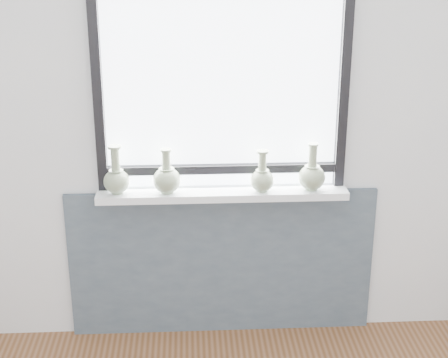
{
  "coord_description": "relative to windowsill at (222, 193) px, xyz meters",
  "views": [
    {
      "loc": [
        -0.17,
        -1.65,
        2.22
      ],
      "look_at": [
        0.0,
        1.55,
        1.02
      ],
      "focal_mm": 55.0,
      "sensor_mm": 36.0,
      "label": 1
    }
  ],
  "objects": [
    {
      "name": "back_wall",
      "position": [
        0.0,
        0.1,
        0.42
      ],
      "size": [
        3.6,
        0.02,
        2.6
      ],
      "primitive_type": "cube",
      "color": "silver",
      "rests_on": "ground"
    },
    {
      "name": "vase_c",
      "position": [
        0.21,
        -0.03,
        0.09
      ],
      "size": [
        0.13,
        0.13,
        0.22
      ],
      "rotation": [
        0.0,
        0.0,
        -0.22
      ],
      "color": "gray",
      "rests_on": "windowsill"
    },
    {
      "name": "windowsill",
      "position": [
        0.0,
        0.0,
        0.0
      ],
      "size": [
        1.32,
        0.18,
        0.04
      ],
      "primitive_type": "cube",
      "color": "white",
      "rests_on": "apron_panel"
    },
    {
      "name": "vase_d",
      "position": [
        0.47,
        -0.02,
        0.1
      ],
      "size": [
        0.14,
        0.14,
        0.25
      ],
      "rotation": [
        0.0,
        0.0,
        0.36
      ],
      "color": "gray",
      "rests_on": "windowsill"
    },
    {
      "name": "vase_a",
      "position": [
        -0.55,
        -0.01,
        0.1
      ],
      "size": [
        0.14,
        0.14,
        0.26
      ],
      "rotation": [
        0.0,
        0.0,
        0.19
      ],
      "color": "gray",
      "rests_on": "windowsill"
    },
    {
      "name": "apron_panel",
      "position": [
        0.0,
        0.07,
        -0.45
      ],
      "size": [
        1.7,
        0.03,
        0.86
      ],
      "primitive_type": "cube",
      "color": "#4D5965",
      "rests_on": "ground"
    },
    {
      "name": "vase_b",
      "position": [
        -0.29,
        -0.02,
        0.1
      ],
      "size": [
        0.15,
        0.15,
        0.24
      ],
      "rotation": [
        0.0,
        0.0,
        0.19
      ],
      "color": "gray",
      "rests_on": "windowsill"
    },
    {
      "name": "window",
      "position": [
        0.0,
        0.06,
        0.56
      ],
      "size": [
        1.3,
        0.06,
        1.05
      ],
      "color": "black",
      "rests_on": "windowsill"
    }
  ]
}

